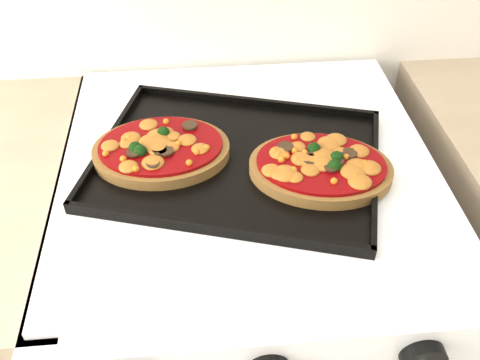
{
  "coord_description": "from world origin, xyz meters",
  "views": [
    {
      "loc": [
        -0.12,
        1.05,
        1.45
      ],
      "look_at": [
        -0.07,
        1.64,
        0.92
      ],
      "focal_mm": 40.0,
      "sensor_mm": 36.0,
      "label": 1
    }
  ],
  "objects_px": {
    "stove": "(246,322)",
    "pizza_right": "(321,166)",
    "baking_tray": "(237,158)",
    "pizza_left": "(161,148)"
  },
  "relations": [
    {
      "from": "pizza_right",
      "to": "pizza_left",
      "type": "bearing_deg",
      "value": 164.59
    },
    {
      "from": "stove",
      "to": "pizza_right",
      "type": "relative_size",
      "value": 4.26
    },
    {
      "from": "pizza_left",
      "to": "pizza_right",
      "type": "bearing_deg",
      "value": -15.41
    },
    {
      "from": "pizza_right",
      "to": "baking_tray",
      "type": "bearing_deg",
      "value": 158.46
    },
    {
      "from": "baking_tray",
      "to": "pizza_left",
      "type": "relative_size",
      "value": 2.02
    },
    {
      "from": "stove",
      "to": "baking_tray",
      "type": "bearing_deg",
      "value": -154.86
    },
    {
      "from": "pizza_left",
      "to": "pizza_right",
      "type": "relative_size",
      "value": 0.99
    },
    {
      "from": "baking_tray",
      "to": "pizza_right",
      "type": "distance_m",
      "value": 0.13
    },
    {
      "from": "stove",
      "to": "pizza_right",
      "type": "xyz_separation_m",
      "value": [
        0.1,
        -0.06,
        0.48
      ]
    },
    {
      "from": "stove",
      "to": "pizza_left",
      "type": "xyz_separation_m",
      "value": [
        -0.14,
        0.01,
        0.48
      ]
    }
  ]
}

